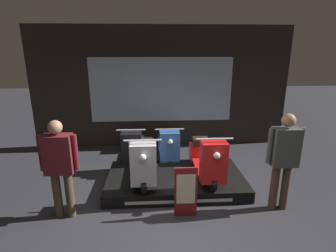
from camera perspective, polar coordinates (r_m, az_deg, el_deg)
The scene contains 10 objects.
ground_plane at distance 4.39m, azimuth 0.53°, elevation -19.90°, with size 30.00×30.00×0.00m, color #2D2D33.
shop_wall_back at distance 7.08m, azimuth -1.43°, elevation 8.29°, with size 6.87×0.09×3.20m.
display_platform at distance 5.27m, azimuth 1.61°, elevation -11.74°, with size 2.64×1.47×0.23m.
scooter_display_left at distance 4.98m, azimuth -5.14°, elevation -7.38°, with size 0.62×1.60×0.96m.
scooter_display_right at distance 5.08m, azimuth 8.46°, elevation -7.00°, with size 0.62×1.60×0.96m.
scooter_backrow_0 at distance 6.30m, azimuth -7.52°, elevation -4.47°, with size 0.62×1.60×0.96m.
scooter_backrow_1 at distance 6.30m, azimuth 0.03°, elevation -4.34°, with size 0.62×1.60×0.96m.
person_left_browsing at distance 4.35m, azimuth -22.55°, elevation -7.30°, with size 0.59×0.24×1.61m.
person_right_browsing at distance 4.60m, azimuth 23.93°, elevation -5.80°, with size 0.58×0.23×1.65m.
price_sign_board at distance 4.28m, azimuth 3.87°, elevation -14.11°, with size 0.36×0.04×0.85m.
Camera 1 is at (-0.25, -3.53, 2.60)m, focal length 28.00 mm.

